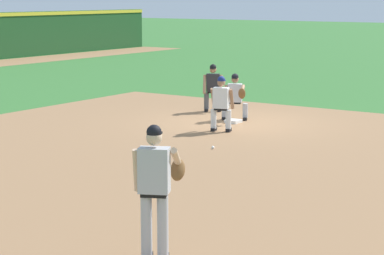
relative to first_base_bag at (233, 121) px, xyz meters
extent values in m
plane|color=#336B2D|center=(0.00, 0.00, -0.04)|extent=(160.00, 160.00, 0.00)
cube|color=#936B47|center=(-5.08, -2.42, -0.04)|extent=(18.00, 18.00, 0.01)
cube|color=white|center=(0.00, 0.00, 0.00)|extent=(0.38, 0.38, 0.09)
sphere|color=white|center=(-3.40, -1.48, -0.01)|extent=(0.07, 0.07, 0.07)
cylinder|color=#B2B2B7|center=(-10.21, -4.74, 0.46)|extent=(0.15, 0.15, 0.84)
cylinder|color=#B2B2B7|center=(-10.11, -4.94, 0.46)|extent=(0.15, 0.15, 0.84)
cube|color=black|center=(-10.16, -4.84, 0.90)|extent=(0.33, 0.39, 0.06)
cube|color=#B2B2B7|center=(-10.16, -4.84, 1.22)|extent=(0.39, 0.46, 0.60)
sphere|color=#DBB28E|center=(-10.14, -4.83, 1.65)|extent=(0.21, 0.21, 0.21)
sphere|color=black|center=(-10.14, -4.83, 1.72)|extent=(0.20, 0.20, 0.20)
cube|color=black|center=(-10.06, -4.79, 1.69)|extent=(0.17, 0.20, 0.02)
cylinder|color=#DBB28E|center=(-10.20, -4.58, 1.19)|extent=(0.21, 0.16, 0.59)
cylinder|color=#DBB28E|center=(-9.78, -4.94, 1.31)|extent=(0.51, 0.31, 0.41)
ellipsoid|color=brown|center=(-9.71, -4.90, 1.14)|extent=(0.36, 0.31, 0.34)
cube|color=black|center=(0.56, -0.06, 0.00)|extent=(0.28, 0.21, 0.09)
cylinder|color=#B2B2B7|center=(0.59, -0.04, 0.23)|extent=(0.15, 0.15, 0.40)
cube|color=black|center=(0.30, 0.48, 0.00)|extent=(0.28, 0.21, 0.09)
cylinder|color=#B2B2B7|center=(0.33, 0.50, 0.23)|extent=(0.15, 0.15, 0.40)
cube|color=black|center=(0.46, 0.23, 0.46)|extent=(0.33, 0.39, 0.06)
cube|color=#B2B2B7|center=(0.46, 0.23, 0.73)|extent=(0.39, 0.46, 0.52)
sphere|color=#9E7051|center=(0.45, 0.22, 1.12)|extent=(0.21, 0.21, 0.21)
sphere|color=black|center=(0.45, 0.22, 1.20)|extent=(0.20, 0.20, 0.20)
cube|color=black|center=(0.36, 0.18, 1.17)|extent=(0.17, 0.20, 0.02)
cylinder|color=#9E7051|center=(0.20, -0.18, 0.88)|extent=(0.57, 0.33, 0.24)
cylinder|color=#9E7051|center=(0.27, 0.41, 0.67)|extent=(0.25, 0.18, 0.58)
ellipsoid|color=brown|center=(0.00, -0.27, 0.80)|extent=(0.28, 0.27, 0.35)
cube|color=black|center=(-1.38, -0.23, 0.00)|extent=(0.28, 0.18, 0.09)
cylinder|color=white|center=(-1.42, -0.24, 0.28)|extent=(0.15, 0.15, 0.50)
cube|color=black|center=(-1.26, -0.61, 0.00)|extent=(0.28, 0.18, 0.09)
cylinder|color=white|center=(-1.30, -0.62, 0.28)|extent=(0.15, 0.15, 0.50)
cube|color=black|center=(-1.36, -0.43, 0.55)|extent=(0.29, 0.38, 0.06)
cube|color=white|center=(-1.36, -0.43, 0.85)|extent=(0.35, 0.45, 0.54)
sphere|color=#9E7051|center=(-1.34, -0.43, 1.25)|extent=(0.21, 0.21, 0.21)
sphere|color=navy|center=(-1.34, -0.43, 1.32)|extent=(0.20, 0.20, 0.20)
cube|color=navy|center=(-1.26, -0.40, 1.29)|extent=(0.16, 0.20, 0.02)
cylinder|color=#9E7051|center=(-1.30, -0.15, 0.81)|extent=(0.34, 0.18, 0.56)
cylinder|color=#9E7051|center=(-1.15, -0.63, 0.81)|extent=(0.34, 0.18, 0.56)
cube|color=black|center=(1.55, 1.42, 0.00)|extent=(0.28, 0.22, 0.09)
cylinder|color=#515154|center=(1.58, 1.44, 0.28)|extent=(0.15, 0.15, 0.50)
cube|color=black|center=(1.35, 1.77, 0.00)|extent=(0.28, 0.22, 0.09)
cylinder|color=#515154|center=(1.39, 1.79, 0.28)|extent=(0.15, 0.15, 0.50)
cube|color=black|center=(1.48, 1.61, 0.55)|extent=(0.34, 0.39, 0.06)
cube|color=#232326|center=(1.48, 1.61, 0.85)|extent=(0.40, 0.47, 0.54)
sphere|color=#9E7051|center=(1.47, 1.60, 1.25)|extent=(0.21, 0.21, 0.21)
sphere|color=black|center=(1.47, 1.60, 1.32)|extent=(0.20, 0.20, 0.20)
cube|color=black|center=(1.39, 1.56, 1.29)|extent=(0.18, 0.20, 0.02)
cylinder|color=#9E7051|center=(1.48, 1.32, 0.81)|extent=(0.33, 0.24, 0.56)
cylinder|color=#9E7051|center=(1.23, 1.76, 0.81)|extent=(0.33, 0.24, 0.56)
camera|label=1|loc=(-17.77, -10.56, 3.45)|focal=70.00mm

